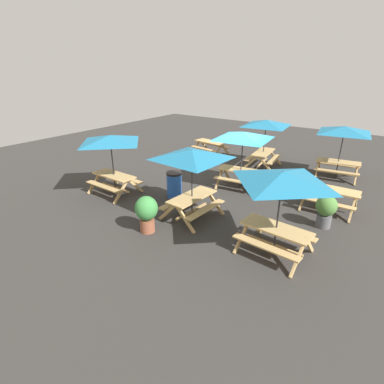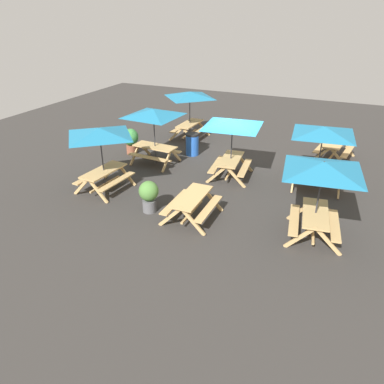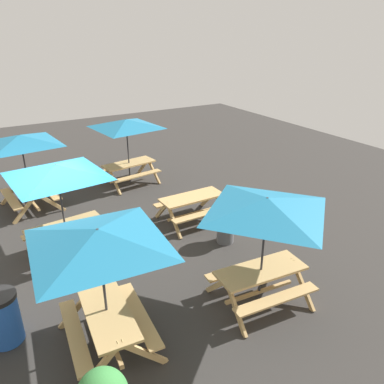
% 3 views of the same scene
% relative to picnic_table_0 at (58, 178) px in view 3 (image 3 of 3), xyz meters
% --- Properties ---
extents(ground_plane, '(29.68, 29.68, 0.00)m').
position_rel_picnic_table_0_xyz_m(ground_plane, '(-0.30, -0.05, -1.99)').
color(ground_plane, '#33302D').
rests_on(ground_plane, ground).
extents(picnic_table_0, '(2.81, 2.81, 2.34)m').
position_rel_picnic_table_0_xyz_m(picnic_table_0, '(0.00, 0.00, 0.00)').
color(picnic_table_0, tan).
rests_on(picnic_table_0, ground).
extents(picnic_table_1, '(1.82, 1.55, 0.81)m').
position_rel_picnic_table_0_xyz_m(picnic_table_1, '(3.46, -0.08, -1.43)').
color(picnic_table_1, tan).
rests_on(picnic_table_1, ground).
extents(picnic_table_2, '(2.82, 2.82, 2.34)m').
position_rel_picnic_table_0_xyz_m(picnic_table_2, '(-0.08, -3.33, 0.00)').
color(picnic_table_2, tan).
rests_on(picnic_table_2, ground).
extents(picnic_table_3, '(2.81, 2.81, 2.34)m').
position_rel_picnic_table_0_xyz_m(picnic_table_3, '(-0.35, 3.14, 0.00)').
color(picnic_table_3, tan).
rests_on(picnic_table_3, ground).
extents(picnic_table_4, '(2.16, 2.16, 2.34)m').
position_rel_picnic_table_0_xyz_m(picnic_table_4, '(2.89, -3.74, 0.00)').
color(picnic_table_4, tan).
rests_on(picnic_table_4, ground).
extents(picnic_table_7, '(2.80, 2.80, 2.34)m').
position_rel_picnic_table_0_xyz_m(picnic_table_7, '(3.00, 3.50, 0.00)').
color(picnic_table_7, tan).
rests_on(picnic_table_7, ground).
extents(trash_bin_blue, '(0.59, 0.59, 0.98)m').
position_rel_picnic_table_0_xyz_m(trash_bin_blue, '(-1.62, -2.32, -1.49)').
color(trash_bin_blue, blue).
rests_on(trash_bin_blue, ground).
extents(potted_plant_1, '(0.63, 0.63, 1.05)m').
position_rel_picnic_table_0_xyz_m(potted_plant_1, '(3.63, -1.50, -1.39)').
color(potted_plant_1, '#59595B').
rests_on(potted_plant_1, ground).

